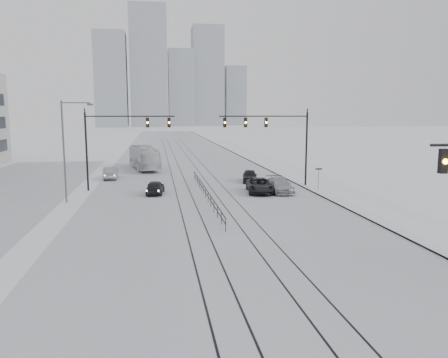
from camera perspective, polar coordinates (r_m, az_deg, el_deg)
road at (r=70.54m, az=-5.15°, el=2.10°), size 22.00×260.00×0.02m
sidewalk_east at (r=72.64m, az=5.55°, el=2.33°), size 5.00×260.00×0.16m
curb at (r=72.08m, az=3.66°, el=2.29°), size 0.10×260.00×0.12m
tram_rails at (r=50.76m, az=-3.68°, el=-0.37°), size 5.30×180.00×0.01m
skyline at (r=284.66m, az=-7.06°, el=13.04°), size 96.00×48.00×72.00m
traffic_mast_ne at (r=46.73m, az=6.87°, el=5.89°), size 9.60×0.37×8.00m
traffic_mast_nw at (r=46.19m, az=-13.93°, el=5.44°), size 9.10×0.37×8.00m
street_light_west at (r=40.79m, az=-19.81°, el=4.31°), size 2.73×0.25×9.00m
median_fence at (r=40.87m, az=-2.43°, el=-1.81°), size 0.06×24.00×1.00m
street_sign at (r=45.43m, az=12.23°, el=0.42°), size 0.70×0.06×2.40m
sedan_sb_inner at (r=43.50m, az=-8.98°, el=-1.08°), size 2.04×4.12×1.35m
sedan_sb_outer at (r=54.79m, az=-14.56°, el=0.77°), size 1.64×4.44×1.45m
sedan_nb_front at (r=43.79m, az=4.66°, el=-0.88°), size 3.02×5.46×1.45m
sedan_nb_right at (r=44.17m, az=7.30°, el=-0.83°), size 2.07×5.04×1.46m
sedan_nb_far at (r=50.74m, az=3.40°, el=0.40°), size 2.39×4.35×1.40m
box_truck at (r=63.40m, az=-10.39°, el=2.73°), size 4.82×11.91×3.23m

